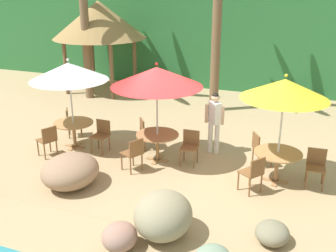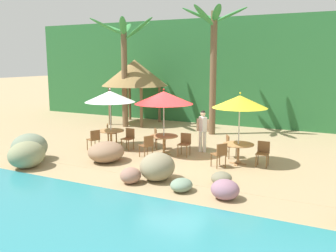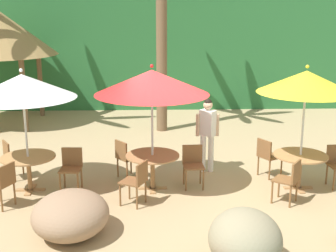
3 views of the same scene
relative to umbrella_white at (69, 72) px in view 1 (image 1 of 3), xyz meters
The scene contains 21 objects.
ground_plane 3.87m from the umbrella_white, ahead, with size 120.00×120.00×0.00m, color tan.
terrace_deck 3.87m from the umbrella_white, ahead, with size 18.00×5.20×0.01m.
foliage_backdrop 9.30m from the umbrella_white, 69.90° to the left, with size 28.00×2.40×6.00m.
rock_seawall 4.57m from the umbrella_white, 50.73° to the right, with size 15.67×3.51×1.00m.
umbrella_white is the anchor object (origin of this frame).
dining_table_white 1.56m from the umbrella_white, behind, with size 1.10×1.10×0.74m.
chair_white_seaward 1.87m from the umbrella_white, ahead, with size 0.44×0.45×0.87m.
chair_white_inland 1.87m from the umbrella_white, 128.37° to the left, with size 0.59×0.58×0.87m.
chair_white_left 1.87m from the umbrella_white, 108.08° to the right, with size 0.56×0.56×0.87m.
umbrella_red 2.52m from the umbrella_white, ahead, with size 2.28×2.28×2.59m.
dining_table_red 2.96m from the umbrella_white, ahead, with size 1.10×1.10×0.74m.
chair_red_seaward 3.75m from the umbrella_white, ahead, with size 0.44×0.45×0.87m.
chair_red_inland 2.62m from the umbrella_white, 18.06° to the left, with size 0.60×0.59×0.87m.
chair_red_left 2.88m from the umbrella_white, 19.60° to the right, with size 0.57×0.57×0.87m.
umbrella_yellow 5.55m from the umbrella_white, ahead, with size 1.93×1.93×2.58m.
dining_table_yellow 5.76m from the umbrella_white, ahead, with size 1.10×1.10×0.74m.
chair_yellow_seaward 6.60m from the umbrella_white, ahead, with size 0.44×0.45×0.87m.
chair_yellow_inland 5.34m from the umbrella_white, ahead, with size 0.58×0.58×0.87m.
chair_yellow_left 5.45m from the umbrella_white, ahead, with size 0.59×0.59×0.87m.
palapa_hut 6.21m from the umbrella_white, 112.27° to the left, with size 3.81×3.81×3.69m.
waiter_in_white 4.06m from the umbrella_white, 15.09° to the left, with size 0.52×0.37×1.70m.
Camera 1 is at (2.94, -8.45, 4.47)m, focal length 42.45 mm.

